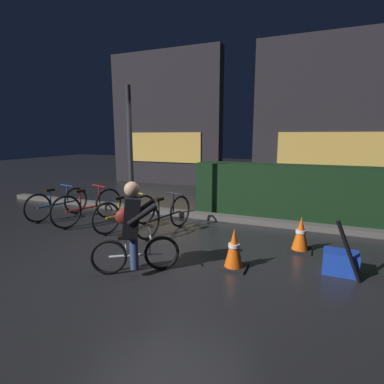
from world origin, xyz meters
name	(u,v)px	position (x,y,z in m)	size (l,w,h in m)	color
ground_plane	(166,254)	(0.00, 0.00, 0.00)	(40.00, 40.00, 0.00)	black
sidewalk_curb	(211,216)	(0.00, 2.20, 0.06)	(12.00, 0.24, 0.12)	#56544F
hedge_row	(300,192)	(1.80, 3.10, 0.59)	(4.80, 0.70, 1.18)	black
storefront_left	(166,120)	(-3.34, 6.50, 2.43)	(4.39, 0.54, 4.89)	#262328
storefront_right	(346,114)	(2.85, 7.20, 2.51)	(5.89, 0.54, 5.05)	#262328
street_post	(130,157)	(-1.40, 1.20, 1.40)	(0.10, 0.10, 2.80)	#2D2D33
parked_bike_leftmost	(58,203)	(-3.24, 0.98, 0.33)	(0.46, 1.53, 0.72)	black
parked_bike_left_mid	(88,207)	(-2.30, 0.90, 0.35)	(0.57, 1.63, 0.78)	black
parked_bike_center_left	(126,213)	(-1.32, 0.86, 0.32)	(0.57, 1.47, 0.71)	black
parked_bike_center_right	(165,216)	(-0.50, 0.94, 0.34)	(0.48, 1.57, 0.74)	black
traffic_cone_near	(234,249)	(1.12, -0.10, 0.28)	(0.36, 0.36, 0.58)	black
traffic_cone_far	(301,235)	(1.94, 0.94, 0.27)	(0.36, 0.36, 0.57)	black
blue_crate	(340,262)	(2.49, 0.30, 0.15)	(0.44, 0.32, 0.30)	#193DB7
cyclist	(133,227)	(-0.11, -0.72, 0.63)	(1.01, 0.70, 1.25)	black
closed_umbrella	(349,252)	(2.55, 0.05, 0.40)	(0.05, 0.05, 0.85)	black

